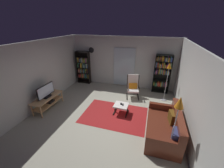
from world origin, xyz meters
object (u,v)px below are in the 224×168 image
(bookshelf_near_sofa, at_px, (162,72))
(lounge_armchair, at_px, (133,86))
(bookshelf_near_tv, at_px, (84,68))
(leather_sofa, at_px, (165,127))
(tv_remote, at_px, (123,105))
(cell_phone, at_px, (121,104))
(floor_lamp_by_sofa, at_px, (178,109))
(ottoman, at_px, (121,106))
(floor_lamp_by_shelf, at_px, (169,71))
(wall_clock, at_px, (91,50))
(television, at_px, (46,92))
(tv_stand, at_px, (48,101))

(bookshelf_near_sofa, distance_m, lounge_armchair, 1.58)
(bookshelf_near_tv, height_order, leather_sofa, bookshelf_near_tv)
(tv_remote, bearing_deg, cell_phone, 141.89)
(cell_phone, height_order, floor_lamp_by_sofa, floor_lamp_by_sofa)
(ottoman, distance_m, floor_lamp_by_shelf, 2.45)
(floor_lamp_by_sofa, xyz_separation_m, wall_clock, (-3.87, 3.90, 0.41))
(leather_sofa, bearing_deg, wall_clock, 139.95)
(bookshelf_near_tv, bearing_deg, television, -93.40)
(bookshelf_near_sofa, xyz_separation_m, floor_lamp_by_sofa, (0.18, -3.78, 0.41))
(bookshelf_near_tv, height_order, lounge_armchair, bookshelf_near_tv)
(bookshelf_near_tv, height_order, tv_remote, bookshelf_near_tv)
(television, relative_size, tv_remote, 5.94)
(cell_phone, bearing_deg, television, 171.88)
(leather_sofa, xyz_separation_m, wall_clock, (-3.79, 3.19, 1.54))
(tv_stand, bearing_deg, ottoman, 9.99)
(tv_remote, xyz_separation_m, wall_clock, (-2.32, 2.45, 1.47))
(television, distance_m, tv_remote, 3.01)
(television, relative_size, cell_phone, 6.11)
(floor_lamp_by_shelf, bearing_deg, tv_stand, -155.95)
(tv_stand, relative_size, television, 1.56)
(television, bearing_deg, cell_phone, 11.18)
(cell_phone, bearing_deg, lounge_armchair, 62.18)
(television, distance_m, cell_phone, 2.95)
(wall_clock, bearing_deg, leather_sofa, -40.05)
(tv_remote, height_order, cell_phone, tv_remote)
(wall_clock, bearing_deg, television, -101.92)
(cell_phone, distance_m, floor_lamp_by_sofa, 2.46)
(bookshelf_near_tv, height_order, cell_phone, bookshelf_near_tv)
(ottoman, height_order, cell_phone, cell_phone)
(lounge_armchair, height_order, floor_lamp_by_sofa, floor_lamp_by_sofa)
(tv_stand, height_order, floor_lamp_by_sofa, floor_lamp_by_sofa)
(leather_sofa, xyz_separation_m, lounge_armchair, (-1.34, 2.21, 0.23))
(floor_lamp_by_sofa, xyz_separation_m, floor_lamp_by_shelf, (-0.01, 2.94, -0.06))
(television, bearing_deg, tv_stand, 101.72)
(floor_lamp_by_shelf, height_order, wall_clock, wall_clock)
(tv_stand, bearing_deg, floor_lamp_by_sofa, -11.82)
(ottoman, relative_size, floor_lamp_by_sofa, 0.30)
(bookshelf_near_sofa, height_order, tv_remote, bookshelf_near_sofa)
(leather_sofa, bearing_deg, bookshelf_near_sofa, 91.98)
(tv_remote, distance_m, cell_phone, 0.09)
(bookshelf_near_sofa, bearing_deg, tv_remote, -120.52)
(tv_stand, relative_size, leather_sofa, 0.75)
(television, bearing_deg, leather_sofa, -2.75)
(television, distance_m, leather_sofa, 4.45)
(leather_sofa, relative_size, cell_phone, 12.79)
(television, relative_size, floor_lamp_by_sofa, 0.49)
(tv_remote, xyz_separation_m, floor_lamp_by_sofa, (1.55, -1.46, 1.06))
(wall_clock, bearing_deg, lounge_armchair, -21.75)
(floor_lamp_by_sofa, bearing_deg, floor_lamp_by_shelf, 90.14)
(bookshelf_near_sofa, bearing_deg, leather_sofa, -88.02)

